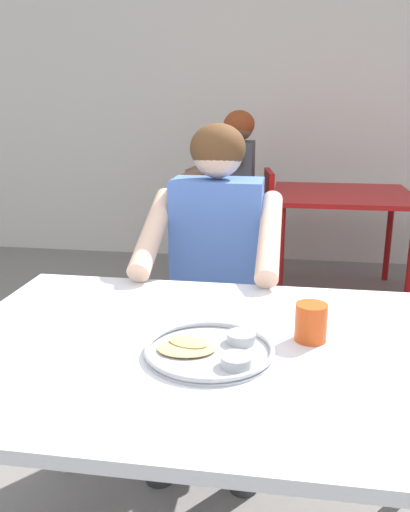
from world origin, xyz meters
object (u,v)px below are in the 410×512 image
Objects in this scene: chair_red_left at (251,221)px; table_background_red at (342,205)px; drinking_cup at (311,321)px; table_foreground at (206,368)px; chair_foreground at (221,301)px; patron_background at (225,186)px; diner_foreground at (214,262)px; thali_tray at (211,349)px.

table_background_red is at bearing -2.61° from chair_red_left.
table_foreground is at bearing -165.67° from drinking_cup.
patron_background reaches higher than chair_foreground.
chair_foreground is 0.69× the size of diner_foreground.
patron_background is at bearing 96.19° from chair_foreground.
patron_background is (-0.24, 2.45, 0.07)m from table_foreground.
thali_tray is (0.02, -0.05, 0.08)m from table_foreground.
patron_background is at bearing -179.99° from table_background_red.
table_background_red is (0.29, 2.39, -0.15)m from drinking_cup.
diner_foreground is 1.85m from table_background_red.
chair_foreground is 1.55m from patron_background.
chair_foreground is 0.94× the size of table_background_red.
drinking_cup is at bearing -96.99° from table_background_red.
table_foreground is 0.95m from chair_foreground.
thali_tray is at bearing -88.11° from chair_red_left.
drinking_cup is 2.44m from patron_background.
table_foreground is 2.48m from chair_red_left.
patron_background reaches higher than drinking_cup.
thali_tray is 0.34× the size of table_background_red.
thali_tray is 0.25× the size of diner_foreground.
chair_foreground is 0.32m from diner_foreground.
chair_red_left is at bearing 91.46° from table_foreground.
drinking_cup is at bearing 14.33° from table_foreground.
table_background_red is (0.54, 2.45, -0.03)m from table_foreground.
patron_background reaches higher than chair_red_left.
table_background_red is at bearing 77.48° from table_foreground.
diner_foreground reaches higher than chair_red_left.
chair_red_left is at bearing 97.42° from drinking_cup.
patron_background is (-0.16, 1.52, 0.25)m from chair_foreground.
chair_foreground is at bearing 90.13° from diner_foreground.
thali_tray is 0.76m from diner_foreground.
patron_background is at bearing 96.04° from thali_tray.
chair_red_left is at bearing 89.40° from chair_foreground.
table_foreground is 2.51m from table_background_red.
table_foreground is at bearing -88.54° from chair_red_left.
chair_foreground reaches higher than drinking_cup.
table_foreground is 1.51× the size of chair_red_left.
patron_background is (-0.26, 2.50, -0.01)m from thali_tray.
table_foreground is at bearing -85.11° from chair_foreground.
drinking_cup is at bearing -78.26° from patron_background.
table_background_red is 0.79m from patron_background.
table_background_red is at bearing 70.34° from diner_foreground.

